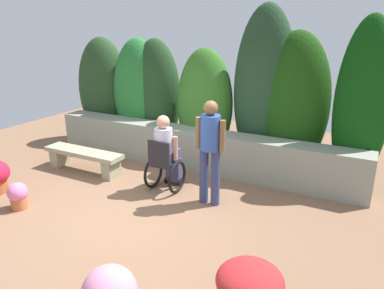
{
  "coord_description": "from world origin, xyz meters",
  "views": [
    {
      "loc": [
        3.09,
        -3.89,
        2.74
      ],
      "look_at": [
        0.46,
        1.13,
        0.85
      ],
      "focal_mm": 33.92,
      "sensor_mm": 36.0,
      "label": 1
    }
  ],
  "objects_px": {
    "person_in_wheelchair": "(166,155)",
    "flower_pot_red_accent": "(250,286)",
    "person_standing_companion": "(210,146)",
    "flower_pot_purple_near": "(18,195)",
    "stone_bench": "(84,157)"
  },
  "relations": [
    {
      "from": "flower_pot_purple_near",
      "to": "stone_bench",
      "type": "bearing_deg",
      "value": 96.24
    },
    {
      "from": "flower_pot_purple_near",
      "to": "person_in_wheelchair",
      "type": "bearing_deg",
      "value": 45.28
    },
    {
      "from": "person_standing_companion",
      "to": "flower_pot_purple_near",
      "type": "distance_m",
      "value": 3.06
    },
    {
      "from": "person_in_wheelchair",
      "to": "flower_pot_red_accent",
      "type": "xyz_separation_m",
      "value": [
        2.23,
        -2.11,
        -0.27
      ]
    },
    {
      "from": "person_standing_companion",
      "to": "flower_pot_purple_near",
      "type": "bearing_deg",
      "value": -149.81
    },
    {
      "from": "person_in_wheelchair",
      "to": "flower_pot_purple_near",
      "type": "xyz_separation_m",
      "value": [
        -1.66,
        -1.67,
        -0.39
      ]
    },
    {
      "from": "stone_bench",
      "to": "flower_pot_red_accent",
      "type": "bearing_deg",
      "value": -22.99
    },
    {
      "from": "stone_bench",
      "to": "person_in_wheelchair",
      "type": "height_order",
      "value": "person_in_wheelchair"
    },
    {
      "from": "person_standing_companion",
      "to": "flower_pot_purple_near",
      "type": "xyz_separation_m",
      "value": [
        -2.54,
        -1.54,
        -0.74
      ]
    },
    {
      "from": "stone_bench",
      "to": "person_standing_companion",
      "type": "xyz_separation_m",
      "value": [
        2.72,
        -0.08,
        0.68
      ]
    },
    {
      "from": "person_standing_companion",
      "to": "flower_pot_purple_near",
      "type": "height_order",
      "value": "person_standing_companion"
    },
    {
      "from": "person_in_wheelchair",
      "to": "flower_pot_red_accent",
      "type": "bearing_deg",
      "value": -46.62
    },
    {
      "from": "stone_bench",
      "to": "person_standing_companion",
      "type": "relative_size",
      "value": 1.01
    },
    {
      "from": "flower_pot_red_accent",
      "to": "person_standing_companion",
      "type": "bearing_deg",
      "value": 124.26
    },
    {
      "from": "stone_bench",
      "to": "flower_pot_purple_near",
      "type": "height_order",
      "value": "flower_pot_purple_near"
    }
  ]
}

